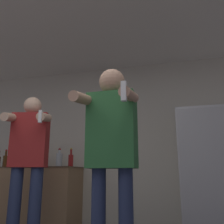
{
  "coord_description": "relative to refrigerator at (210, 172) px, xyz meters",
  "views": [
    {
      "loc": [
        1.06,
        -1.07,
        0.77
      ],
      "look_at": [
        0.56,
        0.89,
        1.28
      ],
      "focal_mm": 40.0,
      "sensor_mm": 36.0,
      "label": 1
    }
  ],
  "objects": [
    {
      "name": "wall_back",
      "position": [
        -1.47,
        0.36,
        0.46
      ],
      "size": [
        7.0,
        0.06,
        2.55
      ],
      "color": "beige",
      "rests_on": "ground_plane"
    },
    {
      "name": "ceiling_slab",
      "position": [
        -1.47,
        -1.06,
        1.76
      ],
      "size": [
        7.0,
        3.3,
        0.05
      ],
      "color": "silver",
      "rests_on": "wall_back"
    },
    {
      "name": "refrigerator",
      "position": [
        0.0,
        0.0,
        0.0
      ],
      "size": [
        0.78,
        0.69,
        1.62
      ],
      "color": "silver",
      "rests_on": "ground_plane"
    },
    {
      "name": "counter",
      "position": [
        -2.63,
        0.04,
        -0.36
      ],
      "size": [
        1.57,
        0.62,
        0.89
      ],
      "color": "#997551",
      "rests_on": "ground_plane"
    },
    {
      "name": "bottle_amber_bourbon",
      "position": [
        -3.08,
        0.01,
        0.19
      ],
      "size": [
        0.08,
        0.08,
        0.29
      ],
      "color": "#563314",
      "rests_on": "counter"
    },
    {
      "name": "bottle_short_whiskey",
      "position": [
        -2.5,
        0.01,
        0.2
      ],
      "size": [
        0.08,
        0.08,
        0.32
      ],
      "color": "#563314",
      "rests_on": "counter"
    },
    {
      "name": "bottle_red_label",
      "position": [
        -2.13,
        0.01,
        0.19
      ],
      "size": [
        0.09,
        0.09,
        0.28
      ],
      "color": "silver",
      "rests_on": "counter"
    },
    {
      "name": "bottle_brown_liquor",
      "position": [
        -1.94,
        0.01,
        0.19
      ],
      "size": [
        0.07,
        0.07,
        0.28
      ],
      "color": "maroon",
      "rests_on": "counter"
    },
    {
      "name": "person_woman_foreground",
      "position": [
        -0.91,
        -1.57,
        0.21
      ],
      "size": [
        0.47,
        0.51,
        1.66
      ],
      "color": "navy",
      "rests_on": "ground_plane"
    },
    {
      "name": "person_man_side",
      "position": [
        -2.11,
        -0.86,
        0.18
      ],
      "size": [
        0.57,
        0.52,
        1.72
      ],
      "color": "navy",
      "rests_on": "ground_plane"
    }
  ]
}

